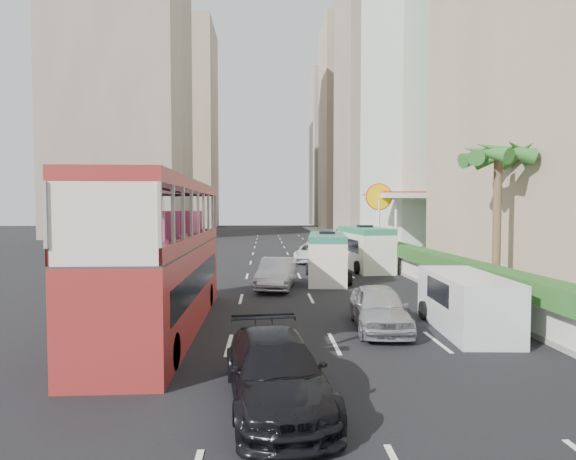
{
  "coord_description": "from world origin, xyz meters",
  "views": [
    {
      "loc": [
        -2.51,
        -15.4,
        4.09
      ],
      "look_at": [
        -1.5,
        4.0,
        3.2
      ],
      "focal_mm": 28.0,
      "sensor_mm": 36.0,
      "label": 1
    }
  ],
  "objects": [
    {
      "name": "tower_mid",
      "position": [
        18.0,
        58.0,
        25.0
      ],
      "size": [
        16.0,
        16.0,
        50.0
      ],
      "primitive_type": "cube",
      "color": "#9F917D",
      "rests_on": "ground"
    },
    {
      "name": "shell_station",
      "position": [
        10.0,
        23.0,
        2.75
      ],
      "size": [
        6.5,
        8.0,
        5.5
      ],
      "primitive_type": "cube",
      "color": "silver",
      "rests_on": "ground"
    },
    {
      "name": "panel_van_near",
      "position": [
        4.28,
        -0.68,
        0.95
      ],
      "size": [
        2.21,
        4.87,
        1.9
      ],
      "primitive_type": "cube",
      "rotation": [
        0.0,
        0.0,
        -0.07
      ],
      "color": "silver",
      "rests_on": "ground"
    },
    {
      "name": "tower_far_a",
      "position": [
        17.0,
        82.0,
        22.0
      ],
      "size": [
        14.0,
        14.0,
        44.0
      ],
      "primitive_type": "cube",
      "color": "tan",
      "rests_on": "ground"
    },
    {
      "name": "hedge",
      "position": [
        6.2,
        14.0,
        1.53
      ],
      "size": [
        1.1,
        44.0,
        0.7
      ],
      "primitive_type": "cube",
      "color": "#2D6626",
      "rests_on": "kerb_wall"
    },
    {
      "name": "palm_tree",
      "position": [
        7.8,
        4.0,
        3.38
      ],
      "size": [
        0.36,
        0.36,
        6.4
      ],
      "primitive_type": "cylinder",
      "color": "brown",
      "rests_on": "sidewalk"
    },
    {
      "name": "car_silver_lane_a",
      "position": [
        -1.89,
        7.76,
        0.0
      ],
      "size": [
        2.36,
        4.9,
        1.55
      ],
      "primitive_type": "imported",
      "rotation": [
        0.0,
        0.0,
        -0.16
      ],
      "color": "#ADB0B4",
      "rests_on": "ground"
    },
    {
      "name": "tower_far_b",
      "position": [
        17.0,
        104.0,
        20.0
      ],
      "size": [
        14.0,
        14.0,
        40.0
      ],
      "primitive_type": "cube",
      "color": "#9F917D",
      "rests_on": "ground"
    },
    {
      "name": "double_decker_bus",
      "position": [
        -6.0,
        0.0,
        2.53
      ],
      "size": [
        2.5,
        11.0,
        5.06
      ],
      "primitive_type": "cube",
      "color": "maroon",
      "rests_on": "ground"
    },
    {
      "name": "tower_left_b",
      "position": [
        -22.0,
        90.0,
        23.0
      ],
      "size": [
        16.0,
        16.0,
        46.0
      ],
      "primitive_type": "cube",
      "color": "tan",
      "rests_on": "ground"
    },
    {
      "name": "car_silver_lane_b",
      "position": [
        1.39,
        -0.39,
        0.0
      ],
      "size": [
        2.1,
        4.47,
        1.48
      ],
      "primitive_type": "imported",
      "rotation": [
        0.0,
        0.0,
        -0.08
      ],
      "color": "#ADB0B4",
      "rests_on": "ground"
    },
    {
      "name": "panel_van_far",
      "position": [
        3.94,
        19.79,
        0.95
      ],
      "size": [
        2.15,
        4.86,
        1.91
      ],
      "primitive_type": "cube",
      "rotation": [
        0.0,
        0.0,
        -0.05
      ],
      "color": "silver",
      "rests_on": "ground"
    },
    {
      "name": "kerb_wall",
      "position": [
        6.2,
        14.0,
        0.68
      ],
      "size": [
        0.3,
        44.0,
        1.0
      ],
      "primitive_type": "cube",
      "color": "silver",
      "rests_on": "sidewalk"
    },
    {
      "name": "car_black",
      "position": [
        -2.28,
        -6.13,
        0.0
      ],
      "size": [
        2.53,
        5.04,
        1.4
      ],
      "primitive_type": "imported",
      "rotation": [
        0.0,
        0.0,
        0.12
      ],
      "color": "black",
      "rests_on": "ground"
    },
    {
      "name": "minibus_near",
      "position": [
        1.09,
        10.31,
        1.34
      ],
      "size": [
        2.74,
        6.23,
        2.67
      ],
      "primitive_type": "cube",
      "rotation": [
        0.0,
        0.0,
        -0.12
      ],
      "color": "silver",
      "rests_on": "ground"
    },
    {
      "name": "ground_plane",
      "position": [
        0.0,
        0.0,
        0.0
      ],
      "size": [
        200.0,
        200.0,
        0.0
      ],
      "primitive_type": "plane",
      "color": "black",
      "rests_on": "ground"
    },
    {
      "name": "sidewalk",
      "position": [
        9.0,
        25.0,
        0.09
      ],
      "size": [
        6.0,
        120.0,
        0.18
      ],
      "primitive_type": "cube",
      "color": "#99968C",
      "rests_on": "ground"
    },
    {
      "name": "minibus_far",
      "position": [
        4.34,
        14.96,
        1.43
      ],
      "size": [
        2.7,
        6.63,
        2.87
      ],
      "primitive_type": "cube",
      "rotation": [
        0.0,
        0.0,
        0.08
      ],
      "color": "silver",
      "rests_on": "ground"
    },
    {
      "name": "tower_left_a",
      "position": [
        -24.0,
        55.0,
        26.0
      ],
      "size": [
        18.0,
        18.0,
        52.0
      ],
      "primitive_type": "cube",
      "color": "#9F917D",
      "rests_on": "ground"
    },
    {
      "name": "van_asset",
      "position": [
        1.16,
        19.28,
        0.0
      ],
      "size": [
        3.39,
        5.56,
        1.44
      ],
      "primitive_type": "imported",
      "rotation": [
        0.0,
        0.0,
        -0.2
      ],
      "color": "silver",
      "rests_on": "ground"
    }
  ]
}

